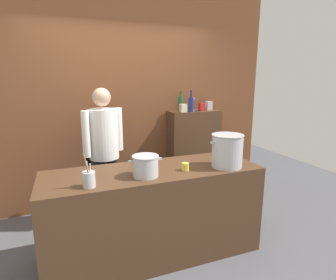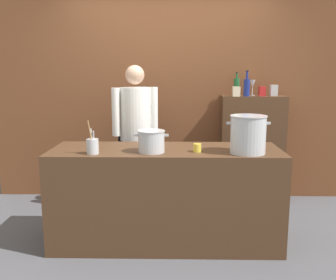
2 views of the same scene
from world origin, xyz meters
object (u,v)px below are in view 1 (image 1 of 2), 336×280
at_px(stockpot_large, 227,151).
at_px(stockpot_small, 145,166).
at_px(wine_glass_wide, 193,101).
at_px(spice_tin_red, 202,107).
at_px(butter_jar, 185,167).
at_px(chef, 104,148).
at_px(utensil_crock, 89,179).
at_px(wine_bottle_cobalt, 191,104).
at_px(spice_tin_silver, 209,106).
at_px(spice_tin_cream, 183,108).
at_px(wine_bottle_green, 181,103).

distance_m(stockpot_large, stockpot_small, 0.83).
xyz_separation_m(wine_glass_wide, spice_tin_red, (0.09, -0.12, -0.07)).
height_order(stockpot_large, spice_tin_red, spice_tin_red).
xyz_separation_m(stockpot_large, butter_jar, (-0.43, 0.04, -0.13)).
xyz_separation_m(chef, utensil_crock, (-0.26, -1.02, 0.00)).
xyz_separation_m(utensil_crock, wine_bottle_cobalt, (1.53, 1.32, 0.44)).
bearing_deg(spice_tin_silver, stockpot_small, -135.97).
height_order(stockpot_large, spice_tin_cream, spice_tin_cream).
bearing_deg(utensil_crock, spice_tin_silver, 36.97).
height_order(chef, spice_tin_silver, chef).
bearing_deg(spice_tin_silver, wine_glass_wide, 166.73).
bearing_deg(wine_bottle_green, wine_glass_wide, -0.59).
height_order(chef, wine_glass_wide, chef).
relative_size(stockpot_large, spice_tin_silver, 2.89).
height_order(stockpot_large, spice_tin_silver, spice_tin_silver).
height_order(stockpot_small, spice_tin_cream, spice_tin_cream).
relative_size(utensil_crock, spice_tin_red, 2.60).
bearing_deg(spice_tin_silver, spice_tin_cream, -168.21).
distance_m(wine_bottle_green, wine_bottle_cobalt, 0.18).
height_order(spice_tin_silver, spice_tin_red, spice_tin_silver).
relative_size(spice_tin_cream, spice_tin_red, 1.00).
bearing_deg(stockpot_small, chef, 104.18).
relative_size(stockpot_large, butter_jar, 5.13).
bearing_deg(stockpot_large, butter_jar, 174.15).
bearing_deg(spice_tin_cream, stockpot_small, -126.59).
bearing_deg(spice_tin_red, chef, -167.11).
xyz_separation_m(stockpot_large, wine_bottle_cobalt, (0.21, 1.26, 0.35)).
bearing_deg(butter_jar, wine_bottle_cobalt, 62.36).
relative_size(wine_bottle_cobalt, spice_tin_silver, 2.31).
height_order(spice_tin_cream, spice_tin_red, same).
xyz_separation_m(stockpot_large, wine_bottle_green, (0.11, 1.41, 0.35)).
relative_size(butter_jar, wine_bottle_cobalt, 0.24).
bearing_deg(stockpot_large, wine_bottle_green, 85.42).
bearing_deg(spice_tin_cream, wine_glass_wide, 35.00).
xyz_separation_m(wine_glass_wide, spice_tin_cream, (-0.22, -0.15, -0.07)).
relative_size(chef, wine_glass_wide, 8.84).
height_order(wine_glass_wide, spice_tin_red, wine_glass_wide).
distance_m(wine_bottle_cobalt, spice_tin_cream, 0.13).
distance_m(stockpot_small, wine_glass_wide, 1.84).
distance_m(spice_tin_silver, spice_tin_red, 0.16).
bearing_deg(wine_bottle_green, wine_bottle_cobalt, -58.36).
xyz_separation_m(stockpot_small, wine_bottle_green, (0.94, 1.39, 0.42)).
height_order(stockpot_small, utensil_crock, utensil_crock).
xyz_separation_m(wine_bottle_cobalt, spice_tin_cream, (-0.12, -0.00, -0.05)).
distance_m(stockpot_small, spice_tin_silver, 1.95).
bearing_deg(wine_glass_wide, spice_tin_cream, -145.00).
bearing_deg(spice_tin_red, spice_tin_cream, -173.18).
height_order(wine_bottle_green, wine_glass_wide, wine_bottle_green).
height_order(chef, wine_bottle_green, chef).
bearing_deg(spice_tin_silver, chef, -166.28).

